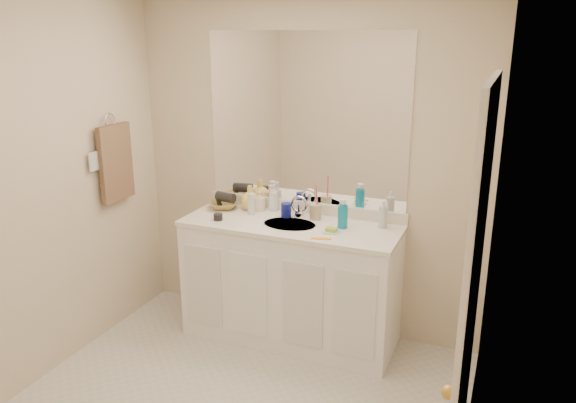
# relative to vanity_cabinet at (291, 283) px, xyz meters

# --- Properties ---
(wall_back) EXTENTS (2.60, 0.02, 2.40)m
(wall_back) POSITION_rel_vanity_cabinet_xyz_m (0.00, 0.28, 0.77)
(wall_back) COLOR beige
(wall_back) RESTS_ON floor
(wall_front) EXTENTS (2.60, 0.02, 2.40)m
(wall_front) POSITION_rel_vanity_cabinet_xyz_m (0.00, -2.33, 0.77)
(wall_front) COLOR beige
(wall_front) RESTS_ON floor
(wall_left) EXTENTS (0.02, 2.60, 2.40)m
(wall_left) POSITION_rel_vanity_cabinet_xyz_m (-1.30, -1.02, 0.77)
(wall_left) COLOR beige
(wall_left) RESTS_ON floor
(wall_right) EXTENTS (0.02, 2.60, 2.40)m
(wall_right) POSITION_rel_vanity_cabinet_xyz_m (1.30, -1.02, 0.77)
(wall_right) COLOR beige
(wall_right) RESTS_ON floor
(vanity_cabinet) EXTENTS (1.50, 0.55, 0.85)m
(vanity_cabinet) POSITION_rel_vanity_cabinet_xyz_m (0.00, 0.00, 0.00)
(vanity_cabinet) COLOR white
(vanity_cabinet) RESTS_ON floor
(countertop) EXTENTS (1.52, 0.57, 0.03)m
(countertop) POSITION_rel_vanity_cabinet_xyz_m (0.00, 0.00, 0.44)
(countertop) COLOR white
(countertop) RESTS_ON vanity_cabinet
(backsplash) EXTENTS (1.52, 0.03, 0.08)m
(backsplash) POSITION_rel_vanity_cabinet_xyz_m (0.00, 0.26, 0.50)
(backsplash) COLOR silver
(backsplash) RESTS_ON countertop
(sink_basin) EXTENTS (0.37, 0.37, 0.02)m
(sink_basin) POSITION_rel_vanity_cabinet_xyz_m (0.00, -0.02, 0.44)
(sink_basin) COLOR beige
(sink_basin) RESTS_ON countertop
(faucet) EXTENTS (0.02, 0.02, 0.11)m
(faucet) POSITION_rel_vanity_cabinet_xyz_m (0.00, 0.16, 0.51)
(faucet) COLOR silver
(faucet) RESTS_ON countertop
(mirror) EXTENTS (1.48, 0.01, 1.20)m
(mirror) POSITION_rel_vanity_cabinet_xyz_m (0.00, 0.27, 1.14)
(mirror) COLOR white
(mirror) RESTS_ON wall_back
(blue_mug) EXTENTS (0.09, 0.09, 0.10)m
(blue_mug) POSITION_rel_vanity_cabinet_xyz_m (-0.08, 0.11, 0.51)
(blue_mug) COLOR navy
(blue_mug) RESTS_ON countertop
(tan_cup) EXTENTS (0.09, 0.09, 0.11)m
(tan_cup) POSITION_rel_vanity_cabinet_xyz_m (0.13, 0.15, 0.51)
(tan_cup) COLOR tan
(tan_cup) RESTS_ON countertop
(toothbrush) EXTENTS (0.02, 0.04, 0.21)m
(toothbrush) POSITION_rel_vanity_cabinet_xyz_m (0.14, 0.15, 0.60)
(toothbrush) COLOR #F7416D
(toothbrush) RESTS_ON tan_cup
(mouthwash_bottle) EXTENTS (0.07, 0.07, 0.16)m
(mouthwash_bottle) POSITION_rel_vanity_cabinet_xyz_m (0.36, 0.05, 0.53)
(mouthwash_bottle) COLOR #0E7FAB
(mouthwash_bottle) RESTS_ON countertop
(clear_pump_bottle) EXTENTS (0.07, 0.07, 0.15)m
(clear_pump_bottle) POSITION_rel_vanity_cabinet_xyz_m (0.61, 0.15, 0.53)
(clear_pump_bottle) COLOR silver
(clear_pump_bottle) RESTS_ON countertop
(soap_dish) EXTENTS (0.10, 0.08, 0.01)m
(soap_dish) POSITION_rel_vanity_cabinet_xyz_m (0.32, -0.08, 0.46)
(soap_dish) COLOR silver
(soap_dish) RESTS_ON countertop
(green_soap) EXTENTS (0.07, 0.05, 0.03)m
(green_soap) POSITION_rel_vanity_cabinet_xyz_m (0.32, -0.08, 0.48)
(green_soap) COLOR #95CE32
(green_soap) RESTS_ON soap_dish
(orange_comb) EXTENTS (0.13, 0.07, 0.01)m
(orange_comb) POSITION_rel_vanity_cabinet_xyz_m (0.30, -0.21, 0.46)
(orange_comb) COLOR orange
(orange_comb) RESTS_ON countertop
(dark_jar) EXTENTS (0.08, 0.08, 0.05)m
(dark_jar) POSITION_rel_vanity_cabinet_xyz_m (-0.50, -0.13, 0.48)
(dark_jar) COLOR black
(dark_jar) RESTS_ON countertop
(extra_white_bottle) EXTENTS (0.06, 0.06, 0.15)m
(extra_white_bottle) POSITION_rel_vanity_cabinet_xyz_m (-0.34, 0.07, 0.53)
(extra_white_bottle) COLOR silver
(extra_white_bottle) RESTS_ON countertop
(soap_bottle_white) EXTENTS (0.09, 0.09, 0.19)m
(soap_bottle_white) POSITION_rel_vanity_cabinet_xyz_m (-0.23, 0.23, 0.55)
(soap_bottle_white) COLOR white
(soap_bottle_white) RESTS_ON countertop
(soap_bottle_cream) EXTENTS (0.07, 0.07, 0.15)m
(soap_bottle_cream) POSITION_rel_vanity_cabinet_xyz_m (-0.32, 0.17, 0.53)
(soap_bottle_cream) COLOR #FFEECF
(soap_bottle_cream) RESTS_ON countertop
(soap_bottle_yellow) EXTENTS (0.15, 0.15, 0.18)m
(soap_bottle_yellow) POSITION_rel_vanity_cabinet_xyz_m (-0.40, 0.18, 0.55)
(soap_bottle_yellow) COLOR #FDD762
(soap_bottle_yellow) RESTS_ON countertop
(wicker_basket) EXTENTS (0.29, 0.29, 0.05)m
(wicker_basket) POSITION_rel_vanity_cabinet_xyz_m (-0.59, 0.12, 0.48)
(wicker_basket) COLOR olive
(wicker_basket) RESTS_ON countertop
(hair_dryer) EXTENTS (0.16, 0.10, 0.07)m
(hair_dryer) POSITION_rel_vanity_cabinet_xyz_m (-0.57, 0.12, 0.54)
(hair_dryer) COLOR black
(hair_dryer) RESTS_ON wicker_basket
(towel_ring) EXTENTS (0.01, 0.11, 0.11)m
(towel_ring) POSITION_rel_vanity_cabinet_xyz_m (-1.27, -0.25, 1.12)
(towel_ring) COLOR silver
(towel_ring) RESTS_ON wall_left
(hand_towel) EXTENTS (0.04, 0.32, 0.55)m
(hand_towel) POSITION_rel_vanity_cabinet_xyz_m (-1.25, -0.25, 0.82)
(hand_towel) COLOR #4D3829
(hand_towel) RESTS_ON towel_ring
(switch_plate) EXTENTS (0.01, 0.08, 0.13)m
(switch_plate) POSITION_rel_vanity_cabinet_xyz_m (-1.27, -0.45, 0.88)
(switch_plate) COLOR silver
(switch_plate) RESTS_ON wall_left
(door) EXTENTS (0.02, 0.82, 2.00)m
(door) POSITION_rel_vanity_cabinet_xyz_m (1.29, -1.32, 0.57)
(door) COLOR white
(door) RESTS_ON floor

